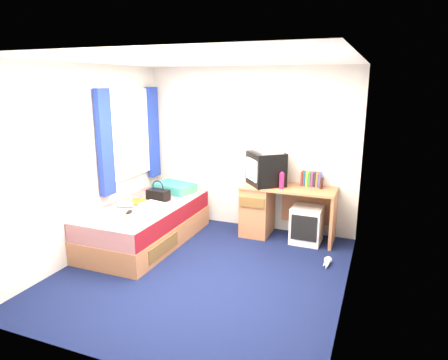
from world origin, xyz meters
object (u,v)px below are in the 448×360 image
at_px(bed, 147,224).
at_px(vcr, 267,149).
at_px(desk, 269,208).
at_px(white_heels, 326,263).
at_px(storage_cube, 307,225).
at_px(picture_frame, 322,183).
at_px(handbag, 158,194).
at_px(magazine, 138,202).
at_px(remote_control, 129,213).
at_px(towel, 152,207).
at_px(pillow, 174,188).
at_px(colour_swatch_fan, 130,215).
at_px(water_bottle, 126,205).
at_px(crt_tv, 266,169).
at_px(aerosol_can, 280,179).
at_px(pink_water_bottle, 282,181).

relative_size(bed, vcr, 4.47).
relative_size(desk, white_heels, 5.30).
bearing_deg(storage_cube, picture_frame, 49.30).
bearing_deg(desk, handbag, -156.23).
distance_m(magazine, remote_control, 0.48).
height_order(storage_cube, towel, towel).
bearing_deg(vcr, picture_frame, 56.43).
bearing_deg(white_heels, magazine, -178.07).
xyz_separation_m(pillow, colour_swatch_fan, (0.01, -1.18, -0.06)).
bearing_deg(white_heels, water_bottle, -172.61).
xyz_separation_m(crt_tv, vcr, (0.00, 0.00, 0.28)).
relative_size(storage_cube, picture_frame, 3.64).
relative_size(storage_cube, aerosol_can, 2.62).
relative_size(pink_water_bottle, white_heels, 0.86).
distance_m(aerosol_can, white_heels, 1.36).
distance_m(handbag, magazine, 0.30).
bearing_deg(crt_tv, bed, -97.49).
height_order(picture_frame, remote_control, picture_frame).
height_order(desk, pink_water_bottle, pink_water_bottle).
relative_size(vcr, handbag, 1.37).
bearing_deg(aerosol_can, white_heels, -44.08).
distance_m(crt_tv, handbag, 1.57).
xyz_separation_m(colour_swatch_fan, white_heels, (2.38, 0.60, -0.51)).
height_order(vcr, water_bottle, vcr).
distance_m(crt_tv, vcr, 0.28).
distance_m(vcr, white_heels, 1.75).
bearing_deg(handbag, crt_tv, 30.49).
relative_size(pink_water_bottle, remote_control, 1.31).
distance_m(pillow, aerosol_can, 1.64).
xyz_separation_m(storage_cube, towel, (-1.86, -0.98, 0.33)).
height_order(storage_cube, aerosol_can, aerosol_can).
relative_size(towel, white_heels, 1.14).
xyz_separation_m(storage_cube, crt_tv, (-0.63, 0.08, 0.73)).
height_order(pillow, water_bottle, pillow).
relative_size(bed, white_heels, 8.15).
bearing_deg(water_bottle, bed, 44.46).
xyz_separation_m(pink_water_bottle, aerosol_can, (-0.05, 0.15, -0.01)).
xyz_separation_m(crt_tv, colour_swatch_fan, (-1.38, -1.35, -0.44)).
relative_size(aerosol_can, handbag, 0.60).
bearing_deg(remote_control, magazine, 88.44).
relative_size(bed, aerosol_can, 10.29).
height_order(bed, colour_swatch_fan, colour_swatch_fan).
bearing_deg(pink_water_bottle, handbag, -162.98).
relative_size(storage_cube, crt_tv, 0.80).
height_order(pillow, desk, desk).
xyz_separation_m(desk, towel, (-1.30, -1.06, 0.18)).
relative_size(bed, water_bottle, 10.00).
relative_size(aerosol_can, colour_swatch_fan, 0.88).
xyz_separation_m(crt_tv, picture_frame, (0.77, 0.08, -0.16)).
bearing_deg(remote_control, vcr, 19.93).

